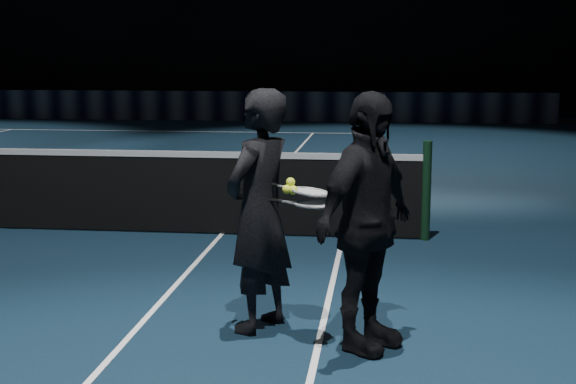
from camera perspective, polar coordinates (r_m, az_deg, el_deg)
name	(u,v)px	position (r m, az deg, el deg)	size (l,w,h in m)	color
net_post_right	(426,191)	(8.92, 9.81, 0.09)	(0.10, 0.10, 1.10)	black
sponsor_backdrop	(191,106)	(25.04, -6.93, 6.12)	(22.00, 0.15, 0.90)	black
player_a	(259,211)	(5.87, -2.06, -1.38)	(0.65, 0.43, 1.79)	black
player_b	(366,223)	(5.50, 5.59, -2.19)	(1.05, 0.44, 1.79)	black
racket_lower	(314,205)	(5.64, 1.87, -0.90)	(0.68, 0.22, 0.03)	black
racket_upper	(310,192)	(5.69, 1.60, 0.01)	(0.68, 0.22, 0.03)	black
tennis_balls	(290,188)	(5.72, 0.15, 0.32)	(0.12, 0.10, 0.12)	yellow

